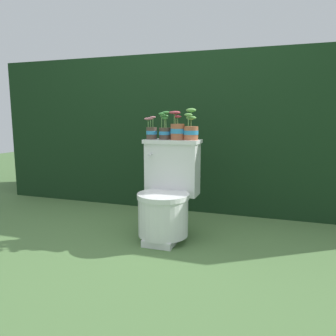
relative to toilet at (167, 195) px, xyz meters
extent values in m
plane|color=#4C703D|center=(-0.02, -0.11, -0.34)|extent=(12.00, 12.00, 0.00)
cube|color=black|center=(-0.02, 1.29, 0.43)|extent=(4.32, 1.08, 1.54)
cube|color=silver|center=(0.00, -0.09, -0.31)|extent=(0.22, 0.35, 0.05)
cylinder|color=silver|center=(0.00, -0.09, -0.15)|extent=(0.38, 0.38, 0.28)
cylinder|color=silver|center=(0.00, -0.09, 0.01)|extent=(0.39, 0.39, 0.04)
cube|color=silver|center=(0.00, 0.13, 0.18)|extent=(0.42, 0.19, 0.42)
cube|color=silver|center=(0.00, 0.13, 0.40)|extent=(0.44, 0.21, 0.03)
cylinder|color=silver|center=(-0.15, 0.01, 0.31)|extent=(0.02, 0.05, 0.02)
cylinder|color=#47382D|center=(-0.17, 0.12, 0.47)|extent=(0.09, 0.09, 0.10)
cylinder|color=#2D84BC|center=(-0.17, 0.12, 0.47)|extent=(0.09, 0.09, 0.03)
cylinder|color=#332319|center=(-0.17, 0.12, 0.51)|extent=(0.08, 0.08, 0.01)
cylinder|color=#4C753D|center=(-0.18, 0.11, 0.55)|extent=(0.01, 0.01, 0.07)
ellipsoid|color=#B26B75|center=(-0.18, 0.11, 0.59)|extent=(0.06, 0.04, 0.02)
cylinder|color=#4C753D|center=(-0.16, 0.11, 0.55)|extent=(0.01, 0.01, 0.08)
ellipsoid|color=#B26B75|center=(-0.16, 0.11, 0.59)|extent=(0.05, 0.04, 0.01)
cylinder|color=#4C753D|center=(-0.20, 0.12, 0.54)|extent=(0.01, 0.01, 0.06)
ellipsoid|color=#B26B75|center=(-0.20, 0.12, 0.58)|extent=(0.07, 0.05, 0.02)
cylinder|color=#47382D|center=(-0.06, 0.13, 0.47)|extent=(0.10, 0.10, 0.09)
cylinder|color=#2D84BC|center=(-0.06, 0.13, 0.47)|extent=(0.10, 0.10, 0.03)
cylinder|color=#332319|center=(-0.06, 0.13, 0.50)|extent=(0.09, 0.09, 0.01)
cylinder|color=#4C753D|center=(-0.08, 0.10, 0.56)|extent=(0.01, 0.01, 0.10)
ellipsoid|color=#387F38|center=(-0.08, 0.10, 0.62)|extent=(0.05, 0.04, 0.02)
cylinder|color=#4C753D|center=(-0.08, 0.16, 0.55)|extent=(0.01, 0.01, 0.08)
ellipsoid|color=#387F38|center=(-0.08, 0.16, 0.60)|extent=(0.07, 0.05, 0.03)
cylinder|color=#4C753D|center=(-0.06, 0.12, 0.55)|extent=(0.01, 0.01, 0.07)
ellipsoid|color=#387F38|center=(-0.06, 0.12, 0.59)|extent=(0.05, 0.04, 0.02)
cylinder|color=#4C753D|center=(-0.05, 0.12, 0.57)|extent=(0.01, 0.01, 0.11)
ellipsoid|color=#387F38|center=(-0.05, 0.12, 0.63)|extent=(0.07, 0.05, 0.02)
cylinder|color=#9E5638|center=(0.05, 0.12, 0.48)|extent=(0.11, 0.11, 0.12)
cylinder|color=#2D84BC|center=(0.05, 0.12, 0.49)|extent=(0.11, 0.11, 0.04)
cylinder|color=#332319|center=(0.05, 0.12, 0.54)|extent=(0.10, 0.10, 0.01)
cylinder|color=#4C753D|center=(0.02, 0.15, 0.58)|extent=(0.01, 0.01, 0.08)
ellipsoid|color=#93333D|center=(0.02, 0.15, 0.63)|extent=(0.08, 0.05, 0.03)
cylinder|color=#4C753D|center=(0.03, 0.08, 0.58)|extent=(0.01, 0.01, 0.08)
ellipsoid|color=#93333D|center=(0.03, 0.08, 0.63)|extent=(0.09, 0.06, 0.02)
cylinder|color=#4C753D|center=(0.04, 0.14, 0.57)|extent=(0.01, 0.01, 0.05)
ellipsoid|color=#93333D|center=(0.04, 0.14, 0.60)|extent=(0.06, 0.04, 0.02)
cylinder|color=#9E5638|center=(0.15, 0.13, 0.47)|extent=(0.11, 0.11, 0.10)
cylinder|color=#2D84BC|center=(0.15, 0.13, 0.48)|extent=(0.12, 0.12, 0.03)
cylinder|color=#332319|center=(0.15, 0.13, 0.52)|extent=(0.11, 0.11, 0.01)
cylinder|color=#4C753D|center=(0.14, 0.15, 0.58)|extent=(0.01, 0.01, 0.11)
ellipsoid|color=#569342|center=(0.14, 0.15, 0.65)|extent=(0.08, 0.06, 0.03)
cylinder|color=#4C753D|center=(0.14, 0.10, 0.57)|extent=(0.01, 0.01, 0.08)
ellipsoid|color=#569342|center=(0.14, 0.10, 0.61)|extent=(0.06, 0.05, 0.02)
cylinder|color=#4C753D|center=(0.15, 0.14, 0.55)|extent=(0.01, 0.01, 0.06)
ellipsoid|color=#569342|center=(0.15, 0.14, 0.59)|extent=(0.08, 0.06, 0.03)
camera|label=1|loc=(0.79, -2.34, 0.60)|focal=35.00mm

